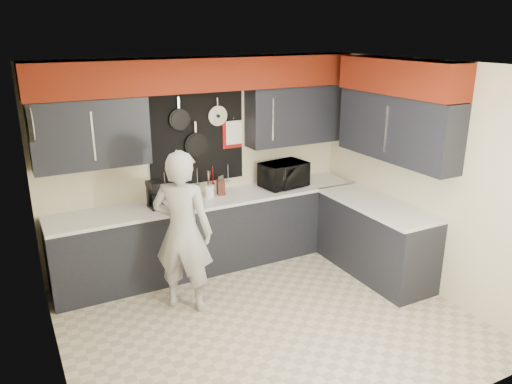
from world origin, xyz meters
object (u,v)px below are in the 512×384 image
knife_block (221,187)px  coffee_maker (155,194)px  person (183,232)px  microwave (284,175)px  utensil_crock (209,191)px

knife_block → coffee_maker: 0.86m
person → coffee_maker: bearing=-46.6°
microwave → utensil_crock: size_ratio=3.87×
microwave → person: (-1.68, -0.76, -0.20)m
utensil_crock → coffee_maker: 0.70m
utensil_crock → coffee_maker: size_ratio=0.47×
coffee_maker → person: size_ratio=0.18×
microwave → coffee_maker: (-1.73, 0.00, 0.00)m
microwave → person: 1.85m
knife_block → utensil_crock: bearing=-166.9°
knife_block → coffee_maker: (-0.85, -0.06, 0.07)m
coffee_maker → person: (0.05, -0.76, -0.20)m
knife_block → utensil_crock: (-0.16, -0.01, -0.02)m
utensil_crock → knife_block: bearing=3.8°
microwave → knife_block: (-0.87, 0.06, -0.06)m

